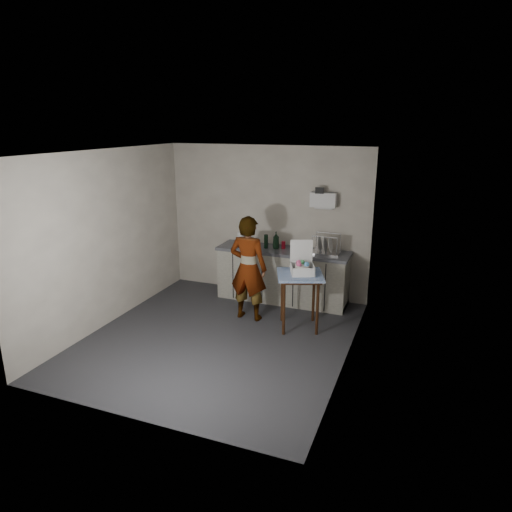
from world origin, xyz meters
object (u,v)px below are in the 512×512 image
at_px(standing_man, 248,268).
at_px(soap_bottle, 276,240).
at_px(bakery_box, 302,266).
at_px(dark_bottle, 266,241).
at_px(dish_rack, 326,249).
at_px(paper_towel, 240,240).
at_px(soda_can, 283,245).
at_px(side_table, 300,281).
at_px(kitchen_counter, 283,277).

relative_size(standing_man, soap_bottle, 5.63).
bearing_deg(standing_man, bakery_box, -179.14).
bearing_deg(dark_bottle, dish_rack, 3.72).
bearing_deg(dish_rack, paper_towel, -174.26).
bearing_deg(soda_can, bakery_box, -58.28).
bearing_deg(side_table, dark_bottle, 112.12).
bearing_deg(bakery_box, standing_man, 156.66).
bearing_deg(paper_towel, bakery_box, -31.61).
relative_size(kitchen_counter, dark_bottle, 9.59).
relative_size(soap_bottle, bakery_box, 0.62).
height_order(paper_towel, dish_rack, dish_rack).
height_order(soda_can, dish_rack, dish_rack).
xyz_separation_m(dark_bottle, paper_towel, (-0.44, -0.08, 0.01)).
bearing_deg(paper_towel, soda_can, 11.69).
height_order(soap_bottle, dark_bottle, soap_bottle).
bearing_deg(bakery_box, kitchen_counter, 100.14).
bearing_deg(standing_man, dark_bottle, -86.16).
bearing_deg(soap_bottle, paper_towel, -170.03).
bearing_deg(standing_man, soap_bottle, -96.85).
relative_size(paper_towel, dish_rack, 0.57).
bearing_deg(soda_can, soap_bottle, -159.82).
height_order(dark_bottle, paper_towel, paper_towel).
distance_m(standing_man, soap_bottle, 0.95).
distance_m(paper_towel, dish_rack, 1.46).
bearing_deg(standing_man, dish_rack, -134.24).
relative_size(soda_can, bakery_box, 0.27).
bearing_deg(bakery_box, soap_bottle, 105.44).
bearing_deg(side_table, dish_rack, 60.89).
relative_size(standing_man, dark_bottle, 6.99).
bearing_deg(soap_bottle, bakery_box, -52.21).
height_order(kitchen_counter, dark_bottle, dark_bottle).
relative_size(soap_bottle, paper_towel, 1.13).
height_order(side_table, bakery_box, bakery_box).
bearing_deg(kitchen_counter, dish_rack, 3.57).
height_order(side_table, paper_towel, paper_towel).
bearing_deg(dark_bottle, paper_towel, -169.67).
relative_size(soda_can, paper_towel, 0.49).
bearing_deg(soap_bottle, soda_can, 20.18).
distance_m(standing_man, bakery_box, 0.86).
relative_size(standing_man, soda_can, 12.96).
height_order(side_table, standing_man, standing_man).
xyz_separation_m(soda_can, dark_bottle, (-0.29, -0.07, 0.05)).
distance_m(standing_man, paper_towel, 0.95).
xyz_separation_m(soap_bottle, dark_bottle, (-0.17, -0.03, -0.03)).
bearing_deg(dish_rack, soap_bottle, -177.35).
relative_size(dark_bottle, dish_rack, 0.52).
height_order(side_table, soap_bottle, soap_bottle).
distance_m(soap_bottle, dark_bottle, 0.17).
distance_m(side_table, soap_bottle, 1.22).
height_order(side_table, dish_rack, dish_rack).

